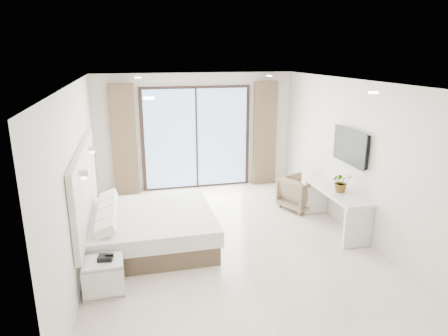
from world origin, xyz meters
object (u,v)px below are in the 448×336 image
at_px(nightstand, 104,277).
at_px(bed, 150,229).
at_px(console_desk, 336,200).
at_px(armchair, 301,191).

bearing_deg(nightstand, bed, 59.85).
xyz_separation_m(nightstand, console_desk, (4.02, 1.13, 0.33)).
bearing_deg(nightstand, armchair, 28.70).
bearing_deg(armchair, bed, 84.21).
height_order(bed, console_desk, console_desk).
relative_size(bed, armchair, 2.77).
relative_size(console_desk, armchair, 2.28).
height_order(nightstand, armchair, armchair).
distance_m(nightstand, armchair, 4.43).
bearing_deg(console_desk, armchair, 99.80).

